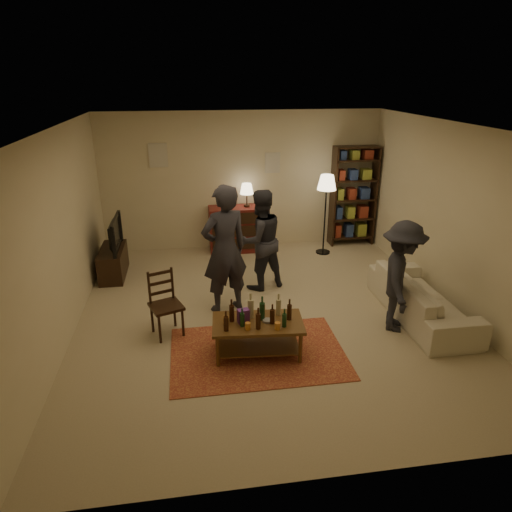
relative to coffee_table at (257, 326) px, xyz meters
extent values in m
plane|color=#C6B793|center=(0.32, 0.99, -0.41)|extent=(6.00, 6.00, 0.00)
plane|color=beige|center=(0.32, 3.99, 0.94)|extent=(5.50, 0.00, 5.50)
plane|color=beige|center=(-2.43, 0.99, 0.94)|extent=(0.00, 6.00, 6.00)
plane|color=beige|center=(3.07, 0.99, 0.94)|extent=(0.00, 6.00, 6.00)
plane|color=beige|center=(0.32, -2.01, 0.94)|extent=(5.50, 0.00, 5.50)
plane|color=white|center=(0.32, 0.99, 2.29)|extent=(6.00, 6.00, 0.00)
cube|color=beige|center=(-1.28, 3.97, 1.49)|extent=(0.35, 0.03, 0.45)
cube|color=beige|center=(0.92, 3.97, 1.29)|extent=(0.30, 0.03, 0.40)
cube|color=maroon|center=(0.01, 0.00, -0.40)|extent=(2.20, 1.50, 0.01)
cube|color=brown|center=(0.01, 0.00, 0.04)|extent=(1.17, 0.70, 0.04)
cube|color=brown|center=(0.01, 0.00, -0.28)|extent=(1.06, 0.59, 0.02)
cylinder|color=brown|center=(-0.52, -0.21, -0.19)|extent=(0.05, 0.05, 0.42)
cylinder|color=brown|center=(0.49, -0.29, -0.19)|extent=(0.05, 0.05, 0.42)
cylinder|color=brown|center=(-0.48, 0.29, -0.19)|extent=(0.05, 0.05, 0.42)
cylinder|color=brown|center=(0.53, 0.20, -0.19)|extent=(0.05, 0.05, 0.42)
cylinder|color=orange|center=(-0.39, 0.01, 0.11)|extent=(0.07, 0.07, 0.10)
cylinder|color=orange|center=(-0.14, -0.16, 0.10)|extent=(0.07, 0.07, 0.09)
cylinder|color=orange|center=(0.10, 0.21, 0.11)|extent=(0.07, 0.07, 0.11)
cylinder|color=orange|center=(0.21, -0.21, 0.10)|extent=(0.07, 0.07, 0.09)
cube|color=#643188|center=(-0.17, 0.03, 0.15)|extent=(0.16, 0.12, 0.18)
cylinder|color=gray|center=(0.12, -0.03, 0.07)|extent=(0.12, 0.12, 0.03)
cube|color=black|center=(-1.14, 0.64, 0.02)|extent=(0.51, 0.51, 0.04)
cylinder|color=black|center=(-1.23, 0.44, -0.20)|extent=(0.04, 0.04, 0.42)
cylinder|color=black|center=(-0.93, 0.55, -0.20)|extent=(0.04, 0.04, 0.42)
cylinder|color=black|center=(-1.35, 0.74, -0.20)|extent=(0.04, 0.04, 0.42)
cylinder|color=black|center=(-1.05, 0.85, -0.20)|extent=(0.04, 0.04, 0.42)
cube|color=black|center=(-1.20, 0.80, 0.28)|extent=(0.31, 0.14, 0.48)
cube|color=black|center=(-2.13, 2.79, -0.16)|extent=(0.40, 1.00, 0.50)
imported|color=black|center=(-2.11, 2.79, 0.37)|extent=(0.13, 0.97, 0.56)
cube|color=maroon|center=(0.12, 3.71, 0.04)|extent=(1.00, 0.48, 0.90)
cube|color=black|center=(0.12, 3.46, -0.19)|extent=(0.92, 0.02, 0.22)
cube|color=black|center=(0.12, 3.46, 0.07)|extent=(0.92, 0.02, 0.22)
cube|color=black|center=(0.12, 3.46, 0.33)|extent=(0.92, 0.02, 0.22)
cylinder|color=black|center=(0.37, 3.71, 0.51)|extent=(0.12, 0.12, 0.04)
cylinder|color=black|center=(0.37, 3.71, 0.64)|extent=(0.02, 0.02, 0.22)
cone|color=#FFE5B2|center=(0.37, 3.71, 0.85)|extent=(0.26, 0.26, 0.20)
cube|color=black|center=(2.14, 3.77, 0.59)|extent=(0.04, 0.34, 2.00)
cube|color=black|center=(3.00, 3.77, 0.59)|extent=(0.04, 0.34, 2.00)
cube|color=black|center=(2.57, 3.77, -0.26)|extent=(0.90, 0.34, 0.03)
cube|color=black|center=(2.57, 3.77, 0.14)|extent=(0.90, 0.34, 0.03)
cube|color=black|center=(2.57, 3.77, 0.54)|extent=(0.90, 0.34, 0.03)
cube|color=black|center=(2.57, 3.77, 0.94)|extent=(0.90, 0.34, 0.03)
cube|color=black|center=(2.57, 3.77, 1.34)|extent=(0.90, 0.34, 0.03)
cube|color=black|center=(2.57, 3.77, 1.59)|extent=(0.90, 0.34, 0.03)
cube|color=maroon|center=(2.27, 3.77, -0.11)|extent=(0.12, 0.22, 0.26)
cube|color=navy|center=(2.52, 3.77, -0.11)|extent=(0.15, 0.22, 0.26)
cube|color=#98A336|center=(2.79, 3.77, -0.11)|extent=(0.18, 0.22, 0.26)
cube|color=navy|center=(2.27, 3.77, 0.28)|extent=(0.12, 0.22, 0.24)
cube|color=#98A336|center=(2.52, 3.77, 0.28)|extent=(0.15, 0.22, 0.24)
cube|color=maroon|center=(2.79, 3.77, 0.28)|extent=(0.18, 0.22, 0.24)
cube|color=#98A336|center=(2.27, 3.77, 0.67)|extent=(0.12, 0.22, 0.22)
cube|color=maroon|center=(2.52, 3.77, 0.67)|extent=(0.15, 0.22, 0.22)
cube|color=navy|center=(2.79, 3.77, 0.67)|extent=(0.18, 0.22, 0.22)
cube|color=maroon|center=(2.27, 3.77, 1.06)|extent=(0.12, 0.22, 0.20)
cube|color=navy|center=(2.52, 3.77, 1.06)|extent=(0.15, 0.22, 0.20)
cube|color=#98A336|center=(2.79, 3.77, 1.06)|extent=(0.18, 0.22, 0.20)
cube|color=navy|center=(2.27, 3.77, 1.45)|extent=(0.12, 0.22, 0.18)
cube|color=#98A336|center=(2.52, 3.77, 1.45)|extent=(0.15, 0.22, 0.18)
cube|color=maroon|center=(2.79, 3.77, 1.45)|extent=(0.18, 0.22, 0.18)
cylinder|color=black|center=(1.84, 3.30, -0.39)|extent=(0.28, 0.28, 0.03)
cylinder|color=black|center=(1.84, 3.30, 0.28)|extent=(0.03, 0.03, 1.38)
cone|color=#FFE5B2|center=(1.84, 3.30, 1.02)|extent=(0.36, 0.36, 0.28)
imported|color=beige|center=(2.52, 0.59, -0.10)|extent=(0.81, 2.08, 0.61)
imported|color=#26262D|center=(-0.29, 1.24, 0.56)|extent=(0.82, 0.68, 1.93)
imported|color=#2A2B33|center=(0.35, 1.94, 0.43)|extent=(0.98, 0.88, 1.66)
imported|color=#23242B|center=(2.02, 0.35, 0.37)|extent=(0.93, 1.16, 1.56)
camera|label=1|loc=(-0.76, -4.90, 2.92)|focal=32.00mm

